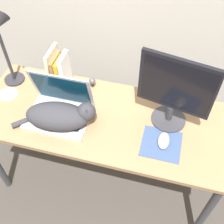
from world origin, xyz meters
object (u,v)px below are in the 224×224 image
(laptop, at_px, (60,109))
(external_monitor, at_px, (175,91))
(webcam, at_px, (92,81))
(desk_lamp, at_px, (1,37))
(book_row, at_px, (59,70))
(cat, at_px, (60,116))
(cd_disc, at_px, (8,94))
(computer_mouse, at_px, (164,141))

(laptop, height_order, external_monitor, external_monitor)
(webcam, bearing_deg, desk_lamp, -167.80)
(book_row, bearing_deg, external_monitor, -10.10)
(cat, distance_m, webcam, 0.35)
(desk_lamp, relative_size, cd_disc, 4.39)
(cat, distance_m, computer_mouse, 0.58)
(computer_mouse, bearing_deg, external_monitor, 88.14)
(computer_mouse, xyz_separation_m, webcam, (-0.50, 0.32, 0.02))
(book_row, bearing_deg, computer_mouse, -22.48)
(cd_disc, bearing_deg, external_monitor, 2.97)
(external_monitor, xyz_separation_m, computer_mouse, (-0.01, -0.17, -0.22))
(cat, relative_size, cd_disc, 3.87)
(computer_mouse, height_order, book_row, book_row)
(laptop, distance_m, cat, 0.08)
(book_row, xyz_separation_m, cd_disc, (-0.29, -0.18, -0.11))
(laptop, distance_m, desk_lamp, 0.51)
(book_row, xyz_separation_m, desk_lamp, (-0.27, -0.08, 0.25))
(cat, height_order, webcam, cat)
(cat, bearing_deg, computer_mouse, 2.21)
(laptop, relative_size, webcam, 5.40)
(external_monitor, distance_m, computer_mouse, 0.27)
(book_row, bearing_deg, cat, -67.85)
(laptop, height_order, cd_disc, laptop)
(external_monitor, bearing_deg, cat, -162.16)
(cat, relative_size, webcam, 6.97)
(laptop, relative_size, computer_mouse, 3.18)
(external_monitor, bearing_deg, desk_lamp, 177.10)
(laptop, xyz_separation_m, external_monitor, (0.62, 0.12, 0.18))
(laptop, xyz_separation_m, computer_mouse, (0.61, -0.04, -0.03))
(laptop, height_order, desk_lamp, desk_lamp)
(cd_disc, bearing_deg, cat, -18.17)
(desk_lamp, bearing_deg, book_row, 15.86)
(external_monitor, distance_m, book_row, 0.74)
(external_monitor, relative_size, desk_lamp, 0.84)
(desk_lamp, bearing_deg, webcam, 12.20)
(laptop, distance_m, book_row, 0.27)
(laptop, relative_size, book_row, 1.39)
(laptop, bearing_deg, cd_disc, 169.74)
(webcam, height_order, cd_disc, webcam)
(laptop, distance_m, webcam, 0.30)
(cd_disc, bearing_deg, book_row, 31.93)
(cat, relative_size, computer_mouse, 4.10)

